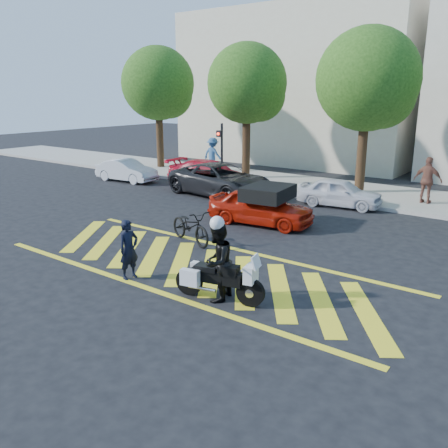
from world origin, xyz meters
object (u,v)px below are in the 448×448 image
Objects in this scene: officer_bike at (129,249)px; parked_left at (210,174)px; bicycle at (190,226)px; red_convertible at (261,206)px; parked_mid_left at (221,180)px; parked_far_left at (127,170)px; parked_mid_right at (340,193)px; police_motorcycle at (218,278)px; officer_moto at (217,262)px.

officer_bike is 0.34× the size of parked_left.
bicycle is 0.54× the size of red_convertible.
parked_mid_left is at bearing -131.24° from parked_left.
parked_far_left is 6.38m from parked_mid_left.
parked_left is 2.11m from parked_mid_left.
parked_mid_left is at bearing 95.88° from parked_mid_right.
parked_far_left is at bearing 133.18° from police_motorcycle.
officer_moto reaches higher than parked_left.
officer_bike is at bearing -155.39° from parked_left.
police_motorcycle is 0.41× the size of parked_mid_left.
police_motorcycle is 0.40m from officer_moto.
officer_moto reaches higher than parked_far_left.
red_convertible is 5.18m from parked_mid_left.
police_motorcycle is at bearing -113.56° from bicycle.
parked_far_left is at bearing 98.66° from parked_mid_left.
officer_moto is 16.15m from parked_far_left.
parked_mid_left is at bearing 46.45° from red_convertible.
parked_far_left is at bearing 67.32° from red_convertible.
officer_bike is 0.41× the size of red_convertible.
officer_bike reaches higher than bicycle.
parked_far_left is at bearing 54.13° from officer_bike.
officer_moto is 0.53× the size of parked_mid_right.
parked_mid_right is at bearing -22.23° from red_convertible.
red_convertible reaches higher than bicycle.
police_motorcycle is 16.16m from parked_far_left.
parked_mid_left is at bearing -155.59° from officer_moto.
parked_mid_right is (-1.56, 10.58, -0.34)m from officer_moto.
police_motorcycle is at bearing 52.11° from officer_moto.
red_convertible is 7.28m from parked_left.
parked_far_left reaches higher than police_motorcycle.
bicycle is 3.31m from red_convertible.
officer_bike is at bearing -148.61° from parked_mid_left.
officer_moto is at bearing -163.13° from red_convertible.
bicycle is at bearing 18.14° from officer_bike.
bicycle is 0.45× the size of parked_left.
parked_mid_left is (-6.92, 9.31, 0.21)m from police_motorcycle.
officer_moto is at bearing -129.01° from parked_far_left.
officer_moto reaches higher than parked_mid_left.
police_motorcycle is (2.68, 0.30, -0.25)m from officer_bike.
parked_far_left is 0.67× the size of parked_mid_left.
officer_moto is at bearing -77.45° from officer_bike.
bicycle is 7.26m from parked_mid_left.
parked_left reaches higher than bicycle.
parked_left is (4.70, 1.40, 0.09)m from parked_far_left.
bicycle is at bearing -143.53° from officer_moto.
parked_left is (-5.83, 4.36, 0.01)m from red_convertible.
officer_moto reaches higher than bicycle.
red_convertible is 10.94m from parked_far_left.
parked_mid_right is at bearing 176.20° from officer_moto.
officer_moto reaches higher than red_convertible.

